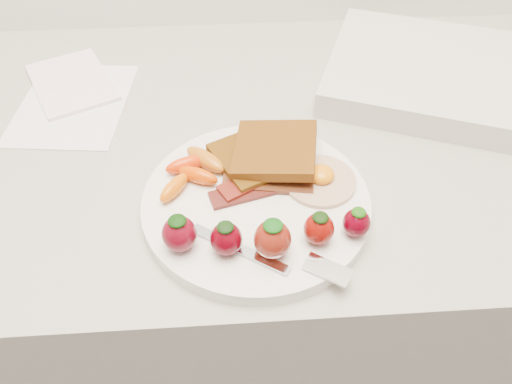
{
  "coord_description": "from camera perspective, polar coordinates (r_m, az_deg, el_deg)",
  "views": [
    {
      "loc": [
        -0.01,
        1.16,
        1.35
      ],
      "look_at": [
        0.02,
        1.55,
        0.93
      ],
      "focal_mm": 35.0,
      "sensor_mm": 36.0,
      "label": 1
    }
  ],
  "objects": [
    {
      "name": "toast_lower",
      "position": [
        0.63,
        -0.03,
        3.98
      ],
      "size": [
        0.12,
        0.12,
        0.01
      ],
      "primitive_type": "cube",
      "rotation": [
        0.0,
        0.0,
        0.47
      ],
      "color": "black",
      "rests_on": "plate"
    },
    {
      "name": "toast_upper",
      "position": [
        0.62,
        2.18,
        4.86
      ],
      "size": [
        0.12,
        0.12,
        0.02
      ],
      "primitive_type": "cube",
      "rotation": [
        0.0,
        -0.1,
        -0.18
      ],
      "color": "#361C09",
      "rests_on": "toast_lower"
    },
    {
      "name": "bacon_strips",
      "position": [
        0.6,
        0.59,
        0.99
      ],
      "size": [
        0.13,
        0.08,
        0.01
      ],
      "color": "black",
      "rests_on": "plate"
    },
    {
      "name": "notepad",
      "position": [
        0.84,
        -20.32,
        11.68
      ],
      "size": [
        0.17,
        0.19,
        0.01
      ],
      "primitive_type": "cube",
      "rotation": [
        0.0,
        0.0,
        0.44
      ],
      "color": "white",
      "rests_on": "paper_sheet"
    },
    {
      "name": "paper_sheet",
      "position": [
        0.8,
        -20.12,
        9.46
      ],
      "size": [
        0.17,
        0.22,
        0.0
      ],
      "primitive_type": "cube",
      "rotation": [
        0.0,
        0.0,
        -0.11
      ],
      "color": "white",
      "rests_on": "counter"
    },
    {
      "name": "counter",
      "position": [
        1.05,
        -1.55,
        -12.09
      ],
      "size": [
        2.0,
        0.6,
        0.9
      ],
      "primitive_type": "cube",
      "color": "gray",
      "rests_on": "ground"
    },
    {
      "name": "plate",
      "position": [
        0.59,
        -0.0,
        -1.25
      ],
      "size": [
        0.27,
        0.27,
        0.02
      ],
      "primitive_type": "cylinder",
      "color": "white",
      "rests_on": "counter"
    },
    {
      "name": "appliance",
      "position": [
        0.83,
        20.25,
        12.4
      ],
      "size": [
        0.4,
        0.37,
        0.04
      ],
      "primitive_type": "cube",
      "rotation": [
        0.0,
        0.0,
        -0.37
      ],
      "color": "beige",
      "rests_on": "counter"
    },
    {
      "name": "fork",
      "position": [
        0.53,
        2.66,
        -7.54
      ],
      "size": [
        0.17,
        0.09,
        0.0
      ],
      "color": "silver",
      "rests_on": "plate"
    },
    {
      "name": "fried_egg",
      "position": [
        0.61,
        7.35,
        1.49
      ],
      "size": [
        0.09,
        0.09,
        0.02
      ],
      "color": "beige",
      "rests_on": "plate"
    },
    {
      "name": "baby_carrots",
      "position": [
        0.61,
        -7.24,
        2.5
      ],
      "size": [
        0.09,
        0.1,
        0.02
      ],
      "color": "red",
      "rests_on": "plate"
    },
    {
      "name": "strawberries",
      "position": [
        0.53,
        0.59,
        -4.77
      ],
      "size": [
        0.22,
        0.06,
        0.05
      ],
      "color": "#5D0413",
      "rests_on": "plate"
    }
  ]
}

